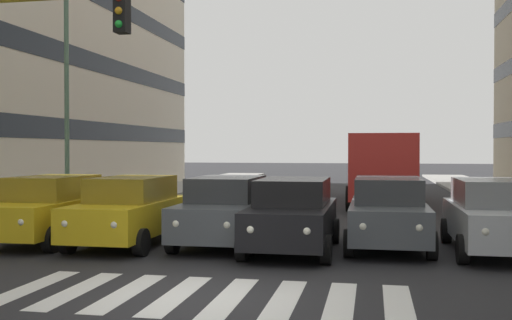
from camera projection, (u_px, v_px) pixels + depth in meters
ground_plane at (203, 296)px, 9.95m from camera, size 180.00×180.00×0.00m
crosswalk_markings at (203, 296)px, 9.95m from camera, size 6.75×2.80×0.01m
car_0 at (494, 216)px, 13.96m from camera, size 2.02×4.44×1.72m
car_1 at (388, 212)px, 14.77m from camera, size 2.02×4.44×1.72m
car_2 at (293, 214)px, 14.28m from camera, size 2.02×4.44×1.72m
car_3 at (226, 210)px, 15.24m from camera, size 2.02×4.44×1.72m
car_4 at (130, 210)px, 15.23m from camera, size 2.02×4.44×1.72m
car_5 at (50, 208)px, 15.72m from camera, size 2.02×4.44×1.72m
bus_behind_traffic at (381, 162)px, 26.60m from camera, size 2.78×10.50×3.00m
street_lamp_right at (82, 75)px, 20.61m from camera, size 3.55×0.28×7.82m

